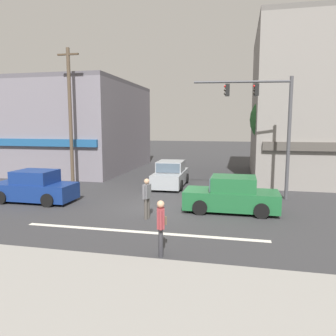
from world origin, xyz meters
name	(u,v)px	position (x,y,z in m)	size (l,w,h in m)	color
ground_plane	(163,208)	(0.00, 0.00, 0.00)	(120.00, 120.00, 0.00)	#333335
lane_marking_stripe	(141,232)	(0.00, -3.50, 0.00)	(9.00, 0.24, 0.01)	silver
sidewalk_curb	(71,304)	(0.00, -8.50, 0.08)	(40.00, 5.00, 0.16)	gray
building_left_block	(70,127)	(-11.02, 11.52, 3.63)	(11.10, 11.98, 7.27)	slate
street_tree	(277,120)	(5.70, 7.94, 4.13)	(3.48, 3.48, 5.89)	#4C3823
utility_pole_near_left	(70,115)	(-7.11, 4.66, 4.40)	(1.40, 0.22, 8.51)	brown
traffic_light_mast	(270,118)	(4.82, 2.96, 4.18)	(4.86, 0.78, 6.20)	#47474C
sedan_crossing_center	(171,175)	(-0.78, 5.29, 0.71)	(1.96, 4.14, 1.58)	#999EA3
sedan_crossing_leftbound	(231,196)	(3.09, 0.06, 0.71)	(4.10, 1.88, 1.58)	#1E6033
sedan_waiting_far	(34,188)	(-6.57, -0.15, 0.71)	(4.11, 1.90, 1.58)	navy
pedestrian_foreground_with_bag	(161,224)	(1.20, -5.39, 0.95)	(0.33, 0.69, 1.67)	#333338
pedestrian_mid_crossing	(147,196)	(-0.25, -1.84, 0.95)	(0.30, 0.56, 1.67)	#4C4742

